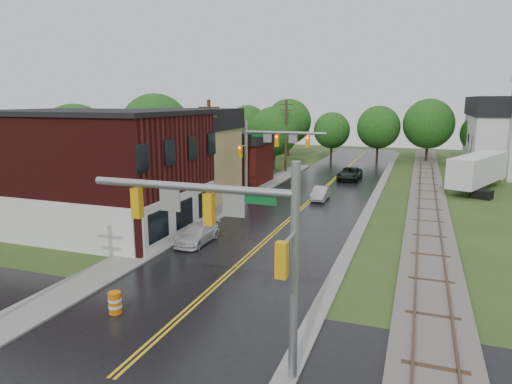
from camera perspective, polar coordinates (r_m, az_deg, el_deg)
The scene contains 22 objects.
ground at distance 16.82m, azimuth -17.69°, elevation -21.42°, with size 160.00×160.00×0.00m, color #2F491C.
main_road at distance 42.93m, azimuth 7.22°, elevation -0.72°, with size 10.00×90.00×0.02m, color black.
cross_road at distance 18.19m, azimuth -13.68°, elevation -18.49°, with size 60.00×9.00×0.02m, color black.
curb_right at distance 47.01m, azimuth 15.01°, elevation 0.04°, with size 0.80×70.00×0.12m, color gray.
sidewalk_left at distance 40.10m, azimuth -3.04°, elevation -1.51°, with size 2.40×50.00×0.12m, color gray.
brick_building at distance 34.08m, azimuth -19.61°, elevation 2.63°, with size 14.30×10.30×8.30m.
yellow_house at distance 42.46m, azimuth -8.56°, elevation 3.50°, with size 8.00×7.00×6.40m, color tan.
darkred_building at distance 50.24m, azimuth -2.65°, elevation 3.68°, with size 7.00×6.00×4.40m, color #3F0F0C.
railroad at distance 46.86m, azimuth 20.62°, elevation -0.21°, with size 3.20×80.00×0.30m.
traffic_signal_near at distance 14.69m, azimuth -3.18°, elevation -4.43°, with size 7.34×0.30×7.20m.
traffic_signal_far at distance 40.20m, azimuth 1.60°, elevation 5.72°, with size 7.34×0.43×7.20m.
utility_pole_b at distance 36.84m, azimuth -5.80°, elevation 4.75°, with size 1.80×0.28×9.00m.
utility_pole_c at distance 57.39m, azimuth 3.76°, elevation 7.17°, with size 1.80×0.28×9.00m.
tree_left_a at distance 43.93m, azimuth -21.49°, elevation 5.61°, with size 6.80×6.80×8.67m.
tree_left_b at distance 50.72m, azimuth -12.35°, elevation 7.50°, with size 7.60×7.60×9.69m.
tree_left_c at distance 55.98m, azimuth -4.42°, elevation 6.84°, with size 6.00×6.00×7.65m.
tree_left_e at distance 59.78m, azimuth 2.37°, elevation 7.44°, with size 6.40×6.40×8.16m.
suv_dark at distance 53.02m, azimuth 11.64°, elevation 2.24°, with size 2.36×5.11×1.42m, color black.
sedan_silver at distance 41.91m, azimuth 8.08°, elevation -0.19°, with size 1.29×3.70×1.22m, color #AFB0B4.
pickup_white at distance 29.37m, azimuth -7.34°, elevation -5.27°, with size 1.63×4.02×1.17m, color silver.
semi_trailer at distance 50.84m, azimuth 26.04°, elevation 2.57°, with size 6.55×11.26×3.60m.
construction_barrel at distance 20.89m, azimuth -17.21°, elevation -13.10°, with size 0.54×0.54×0.97m, color #D16809.
Camera 1 is at (9.01, -11.00, 8.98)m, focal length 32.00 mm.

